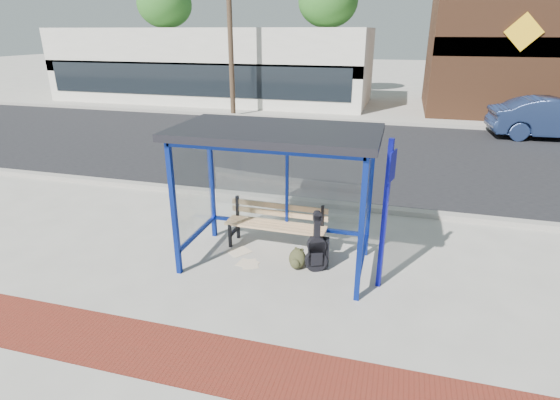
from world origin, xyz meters
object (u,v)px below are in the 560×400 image
(guitar_bag, at_px, (316,251))
(parked_car, at_px, (556,119))
(bench, at_px, (277,222))
(backpack, at_px, (297,259))
(suitcase, at_px, (319,253))

(guitar_bag, bearing_deg, parked_car, 38.41)
(bench, bearing_deg, backpack, -48.99)
(bench, bearing_deg, parked_car, 57.45)
(guitar_bag, height_order, backpack, guitar_bag)
(backpack, bearing_deg, parked_car, 66.54)
(bench, xyz_separation_m, suitcase, (0.92, -0.55, -0.23))
(guitar_bag, bearing_deg, suitcase, 56.65)
(suitcase, relative_size, backpack, 1.64)
(guitar_bag, xyz_separation_m, suitcase, (0.03, 0.13, -0.11))
(suitcase, height_order, parked_car, parked_car)
(bench, xyz_separation_m, guitar_bag, (0.89, -0.68, -0.12))
(bench, bearing_deg, suitcase, -29.43)
(guitar_bag, distance_m, parked_car, 13.86)
(guitar_bag, xyz_separation_m, parked_car, (6.80, 12.07, 0.39))
(parked_car, bearing_deg, guitar_bag, 146.81)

